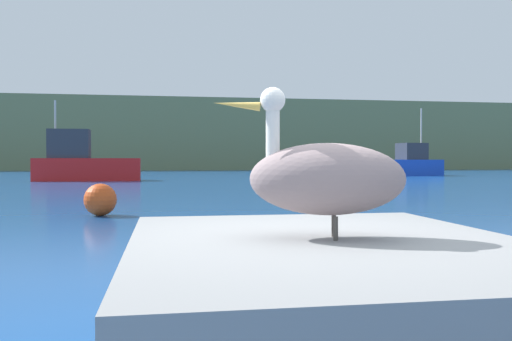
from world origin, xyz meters
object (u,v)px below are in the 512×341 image
object	(u,v)px
pelican	(325,177)
mooring_buoy	(100,200)
fishing_boat_blue	(401,164)
fishing_boat_red	(83,162)

from	to	relation	value
pelican	mooring_buoy	distance (m)	9.49
pelican	mooring_buoy	world-z (taller)	pelican
pelican	mooring_buoy	bearing A→B (deg)	-61.00
fishing_boat_blue	fishing_boat_red	bearing A→B (deg)	-169.95
pelican	fishing_boat_blue	world-z (taller)	fishing_boat_blue
fishing_boat_blue	mooring_buoy	bearing A→B (deg)	-132.39
pelican	fishing_boat_red	bearing A→B (deg)	-65.07
fishing_boat_red	fishing_boat_blue	xyz separation A→B (m)	(24.05, 7.52, -0.21)
pelican	fishing_boat_blue	bearing A→B (deg)	-101.26
pelican	fishing_boat_blue	xyz separation A→B (m)	(18.06, 38.37, -0.21)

